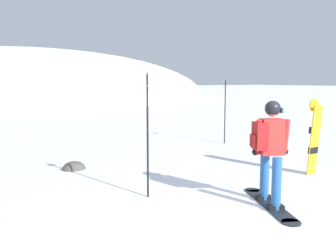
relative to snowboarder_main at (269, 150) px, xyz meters
name	(u,v)px	position (x,y,z in m)	size (l,w,h in m)	color
ground_plane	(302,222)	(-0.13, -0.77, -0.92)	(300.00, 300.00, 0.00)	white
ridge_peak_main	(25,99)	(3.84, 41.01, -0.92)	(43.25, 38.92, 11.54)	white
snowboarder_main	(269,150)	(0.00, 0.00, 0.00)	(0.93, 1.70, 1.71)	black
spare_snowboard	(314,136)	(2.32, 0.87, -0.08)	(0.28, 0.15, 1.66)	orange
piste_marker_near	(225,107)	(3.35, 4.98, 0.27)	(0.20, 0.20, 2.10)	black
piste_marker_far	(148,127)	(-1.45, 1.42, 0.33)	(0.20, 0.20, 2.20)	black
rock_dark	(74,169)	(-1.94, 4.08, -0.92)	(0.54, 0.46, 0.38)	#4C4742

